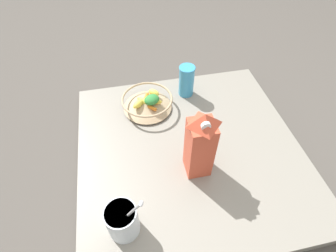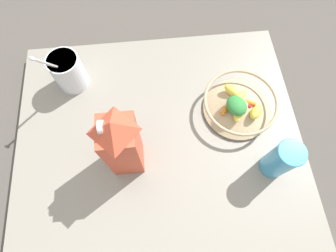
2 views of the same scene
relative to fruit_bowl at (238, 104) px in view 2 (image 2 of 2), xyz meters
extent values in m
plane|color=#4C4742|center=(0.14, -0.27, -0.09)|extent=(6.00, 6.00, 0.00)
cube|color=gray|center=(0.14, -0.27, -0.07)|extent=(0.92, 0.92, 0.05)
cylinder|color=tan|center=(0.00, 0.00, -0.04)|extent=(0.13, 0.13, 0.01)
cone|color=tan|center=(0.00, 0.00, -0.01)|extent=(0.23, 0.23, 0.05)
torus|color=tan|center=(0.00, 0.00, 0.02)|extent=(0.24, 0.24, 0.01)
ellipsoid|color=#EFD64C|center=(-0.02, 0.00, 0.01)|extent=(0.06, 0.07, 0.03)
ellipsoid|color=#EFD64C|center=(-0.04, -0.02, 0.01)|extent=(0.07, 0.07, 0.03)
ellipsoid|color=#EFD64C|center=(0.04, 0.04, 0.01)|extent=(0.06, 0.06, 0.03)
ellipsoid|color=#EFD64C|center=(0.03, -0.01, 0.01)|extent=(0.08, 0.05, 0.03)
cylinder|color=orange|center=(0.00, 0.03, 0.01)|extent=(0.03, 0.04, 0.02)
cylinder|color=orange|center=(0.01, -0.05, 0.01)|extent=(0.04, 0.04, 0.02)
sphere|color=red|center=(0.02, 0.00, 0.00)|extent=(0.01, 0.01, 0.01)
sphere|color=red|center=(0.01, 0.03, 0.00)|extent=(0.01, 0.01, 0.01)
sphere|color=red|center=(0.00, 0.00, 0.01)|extent=(0.02, 0.02, 0.02)
sphere|color=red|center=(0.01, -0.02, 0.01)|extent=(0.02, 0.02, 0.02)
ellipsoid|color=#2D7F38|center=(0.02, -0.02, 0.03)|extent=(0.09, 0.08, 0.04)
cube|color=#CC4C33|center=(0.14, -0.37, 0.09)|extent=(0.09, 0.09, 0.25)
pyramid|color=#CC4C33|center=(0.14, -0.37, 0.24)|extent=(0.09, 0.09, 0.05)
cylinder|color=white|center=(0.14, -0.39, 0.24)|extent=(0.03, 0.01, 0.03)
cylinder|color=silver|center=(-0.16, -0.55, 0.02)|extent=(0.10, 0.10, 0.13)
cylinder|color=white|center=(-0.16, -0.55, 0.08)|extent=(0.09, 0.09, 0.02)
cylinder|color=silver|center=(-0.13, -0.56, 0.11)|extent=(0.08, 0.04, 0.16)
ellipsoid|color=silver|center=(-0.10, -0.58, 0.19)|extent=(0.02, 0.02, 0.01)
cylinder|color=#3893C6|center=(0.20, 0.07, 0.04)|extent=(0.07, 0.07, 0.16)
torus|color=#3893C6|center=(0.20, 0.07, 0.12)|extent=(0.08, 0.08, 0.01)
camera|label=1|loc=(-0.09, -0.89, 0.85)|focal=28.00mm
camera|label=2|loc=(0.36, -0.27, 0.76)|focal=28.00mm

